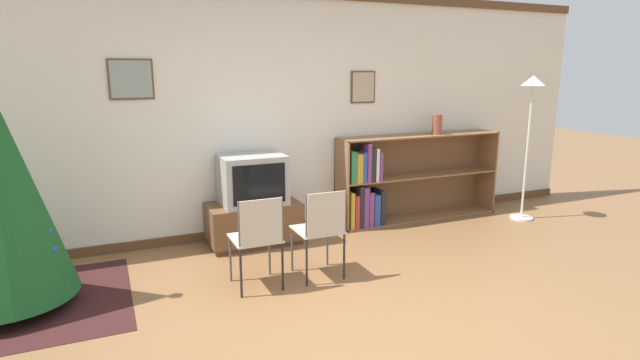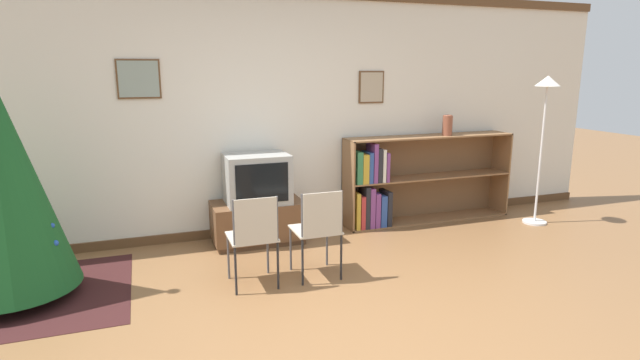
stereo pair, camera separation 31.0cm
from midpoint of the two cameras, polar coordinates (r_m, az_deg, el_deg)
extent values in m
plane|color=brown|center=(3.72, 2.62, -17.11)|extent=(24.00, 24.00, 0.00)
cube|color=silver|center=(5.60, -8.66, 7.35)|extent=(8.96, 0.08, 2.70)
cube|color=brown|center=(5.80, -8.10, -5.58)|extent=(8.96, 0.03, 0.10)
cube|color=brown|center=(5.34, -22.40, 10.61)|extent=(0.42, 0.02, 0.39)
cube|color=gray|center=(5.33, -22.39, 10.60)|extent=(0.38, 0.01, 0.36)
cube|color=brown|center=(5.99, 3.43, 10.56)|extent=(0.32, 0.02, 0.37)
cube|color=tan|center=(5.98, 3.48, 10.56)|extent=(0.28, 0.01, 0.34)
cube|color=#381919|center=(4.80, -33.41, -12.14)|extent=(1.76, 1.52, 0.01)
cylinder|color=maroon|center=(4.78, -33.49, -11.54)|extent=(0.36, 0.36, 0.10)
sphere|color=silver|center=(4.78, -29.28, -6.49)|extent=(0.05, 0.05, 0.05)
sphere|color=#1E4CB2|center=(4.42, -29.95, -6.90)|extent=(0.05, 0.05, 0.05)
sphere|color=#1E4CB2|center=(4.44, -30.29, -5.10)|extent=(0.04, 0.04, 0.04)
cube|color=#4C311E|center=(5.51, -9.15, -6.89)|extent=(0.93, 0.51, 0.05)
cube|color=brown|center=(5.44, -9.23, -4.67)|extent=(0.97, 0.54, 0.40)
cube|color=#9E9E99|center=(5.32, -9.40, 0.06)|extent=(0.67, 0.51, 0.52)
cube|color=black|center=(5.08, -8.67, -0.51)|extent=(0.55, 0.01, 0.41)
cube|color=#BCB29E|center=(4.33, -9.47, -6.60)|extent=(0.40, 0.40, 0.02)
cube|color=#BCB29E|center=(4.09, -8.90, -4.81)|extent=(0.35, 0.01, 0.38)
cylinder|color=#4C4C51|center=(4.54, -12.17, -8.78)|extent=(0.02, 0.02, 0.42)
cylinder|color=#4C4C51|center=(4.61, -7.75, -8.24)|extent=(0.02, 0.02, 0.42)
cylinder|color=#4C4C51|center=(4.21, -11.15, -10.45)|extent=(0.02, 0.02, 0.42)
cylinder|color=#4C4C51|center=(4.29, -6.39, -9.83)|extent=(0.02, 0.02, 0.42)
cylinder|color=#4C4C51|center=(4.14, -11.27, -7.93)|extent=(0.02, 0.02, 0.82)
cylinder|color=#4C4C51|center=(4.22, -6.46, -7.35)|extent=(0.02, 0.02, 0.82)
cube|color=#BCB29E|center=(4.50, -2.27, -5.71)|extent=(0.40, 0.40, 0.02)
cube|color=#BCB29E|center=(4.27, -1.35, -3.94)|extent=(0.35, 0.01, 0.38)
cylinder|color=#4C4C51|center=(4.67, -5.14, -7.90)|extent=(0.02, 0.02, 0.42)
cylinder|color=#4C4C51|center=(4.79, -1.02, -7.33)|extent=(0.02, 0.02, 0.42)
cylinder|color=#4C4C51|center=(4.36, -3.60, -9.43)|extent=(0.02, 0.02, 0.42)
cylinder|color=#4C4C51|center=(4.48, 0.77, -8.76)|extent=(0.02, 0.02, 0.42)
cylinder|color=#4C4C51|center=(4.29, -3.64, -6.98)|extent=(0.02, 0.02, 0.82)
cylinder|color=#4C4C51|center=(4.41, 0.78, -6.37)|extent=(0.02, 0.02, 0.82)
cube|color=olive|center=(5.81, 0.98, -0.53)|extent=(0.02, 0.36, 1.06)
cube|color=olive|center=(6.96, 17.28, 1.09)|extent=(0.02, 0.36, 1.06)
cube|color=olive|center=(6.24, 10.05, 5.04)|extent=(2.17, 0.36, 0.02)
cube|color=olive|center=(6.45, 9.70, -4.17)|extent=(2.17, 0.36, 0.02)
cube|color=olive|center=(6.32, 9.88, 0.54)|extent=(2.13, 0.36, 0.02)
cube|color=brown|center=(6.46, 9.03, 0.65)|extent=(2.17, 0.01, 1.06)
cube|color=gold|center=(5.86, 1.76, -3.38)|extent=(0.05, 0.25, 0.43)
cube|color=#B73333|center=(5.92, 2.18, -3.45)|extent=(0.05, 0.30, 0.39)
cube|color=#232328|center=(5.90, 2.81, -2.97)|extent=(0.05, 0.24, 0.50)
cube|color=#7A3D7F|center=(5.92, 3.41, -3.02)|extent=(0.06, 0.21, 0.48)
cube|color=#7A3D7F|center=(5.97, 3.97, -3.25)|extent=(0.06, 0.23, 0.41)
cube|color=#2D4C93|center=(6.02, 4.55, -3.28)|extent=(0.08, 0.26, 0.38)
cube|color=#232328|center=(6.05, 5.19, -3.01)|extent=(0.06, 0.26, 0.42)
cube|color=#337547|center=(5.77, 1.79, 1.56)|extent=(0.07, 0.29, 0.37)
cube|color=gold|center=(5.77, 2.61, 1.40)|extent=(0.07, 0.22, 0.34)
cube|color=#2D4C93|center=(5.81, 3.14, 1.55)|extent=(0.05, 0.24, 0.36)
cube|color=#7A3D7F|center=(5.82, 3.67, 2.07)|extent=(0.05, 0.24, 0.46)
cube|color=#232328|center=(5.85, 4.16, 1.82)|extent=(0.05, 0.22, 0.40)
cube|color=silver|center=(5.90, 4.49, 1.85)|extent=(0.04, 0.29, 0.38)
cube|color=#7A3D7F|center=(5.92, 4.97, 1.65)|extent=(0.04, 0.26, 0.34)
cylinder|color=brown|center=(6.29, 11.86, 6.20)|extent=(0.12, 0.12, 0.24)
torus|color=brown|center=(6.28, 11.91, 7.27)|extent=(0.11, 0.11, 0.02)
cylinder|color=silver|center=(6.74, 20.78, -4.07)|extent=(0.28, 0.28, 0.03)
cylinder|color=silver|center=(6.56, 21.34, 2.87)|extent=(0.03, 0.03, 1.63)
cone|color=white|center=(6.49, 21.95, 10.50)|extent=(0.28, 0.28, 0.12)
camera|label=1|loc=(0.15, -91.90, -0.42)|focal=28.00mm
camera|label=2|loc=(0.15, 88.10, 0.42)|focal=28.00mm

